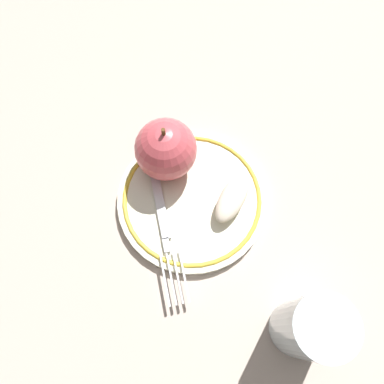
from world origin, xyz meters
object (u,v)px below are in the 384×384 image
Objects in this scene: plate at (192,199)px; apple_slice_front at (231,201)px; fork at (165,228)px; drinking_glass at (310,328)px; apple_red_whole at (166,150)px.

apple_slice_front is at bearing 3.99° from plate.
drinking_glass reaches higher than fork.
plate is at bearing 128.24° from fork.
drinking_glass is (0.21, -0.17, 0.00)m from apple_red_whole.
fork reaches higher than plate.
apple_red_whole is at bearing 166.78° from fork.
apple_red_whole is at bearing 141.53° from drinking_glass.
apple_red_whole is at bearing 138.42° from plate.
drinking_glass reaches higher than plate.
fork is at bearing 139.43° from apple_slice_front.
drinking_glass is (0.19, -0.08, 0.04)m from fork.
drinking_glass reaches higher than apple_slice_front.
fork is at bearing -76.11° from apple_red_whole.
apple_slice_front is at bearing 98.50° from fork.
apple_slice_front is 0.63× the size of drinking_glass.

